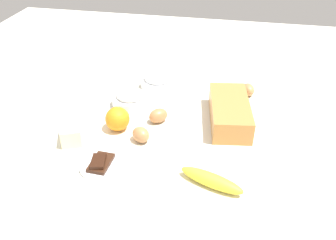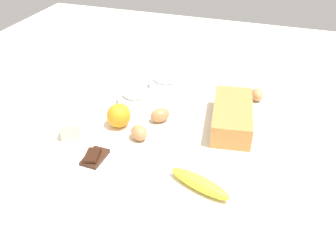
{
  "view_description": "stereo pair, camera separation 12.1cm",
  "coord_description": "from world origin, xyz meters",
  "px_view_note": "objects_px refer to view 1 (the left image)",
  "views": [
    {
      "loc": [
        0.99,
        0.2,
        0.72
      ],
      "look_at": [
        0.0,
        0.0,
        0.04
      ],
      "focal_mm": 38.4,
      "sensor_mm": 36.0,
      "label": 1
    },
    {
      "loc": [
        0.96,
        0.31,
        0.72
      ],
      "look_at": [
        0.0,
        0.0,
        0.04
      ],
      "focal_mm": 38.4,
      "sensor_mm": 36.0,
      "label": 2
    }
  ],
  "objects_px": {
    "egg_near_butter": "(141,135)",
    "chocolate_plate": "(101,164)",
    "flour_bowl": "(130,99)",
    "banana": "(211,180)",
    "orange_fruit": "(117,119)",
    "egg_beside_bowl": "(248,90)",
    "butter_block": "(72,133)",
    "egg_loose": "(158,116)",
    "loaf_pan": "(230,111)",
    "sugar_bowl": "(158,81)"
  },
  "relations": [
    {
      "from": "sugar_bowl",
      "to": "banana",
      "type": "height_order",
      "value": "sugar_bowl"
    },
    {
      "from": "banana",
      "to": "egg_near_butter",
      "type": "height_order",
      "value": "egg_near_butter"
    },
    {
      "from": "butter_block",
      "to": "egg_near_butter",
      "type": "bearing_deg",
      "value": 100.81
    },
    {
      "from": "banana",
      "to": "chocolate_plate",
      "type": "xyz_separation_m",
      "value": [
        -0.01,
        -0.33,
        -0.01
      ]
    },
    {
      "from": "loaf_pan",
      "to": "egg_loose",
      "type": "bearing_deg",
      "value": -86.58
    },
    {
      "from": "butter_block",
      "to": "egg_beside_bowl",
      "type": "distance_m",
      "value": 0.7
    },
    {
      "from": "loaf_pan",
      "to": "sugar_bowl",
      "type": "xyz_separation_m",
      "value": [
        -0.19,
        -0.3,
        -0.01
      ]
    },
    {
      "from": "flour_bowl",
      "to": "banana",
      "type": "bearing_deg",
      "value": 42.72
    },
    {
      "from": "chocolate_plate",
      "to": "banana",
      "type": "bearing_deg",
      "value": 87.84
    },
    {
      "from": "butter_block",
      "to": "egg_loose",
      "type": "bearing_deg",
      "value": 122.99
    },
    {
      "from": "egg_near_butter",
      "to": "egg_beside_bowl",
      "type": "relative_size",
      "value": 1.01
    },
    {
      "from": "sugar_bowl",
      "to": "orange_fruit",
      "type": "xyz_separation_m",
      "value": [
        0.31,
        -0.07,
        0.01
      ]
    },
    {
      "from": "loaf_pan",
      "to": "chocolate_plate",
      "type": "height_order",
      "value": "loaf_pan"
    },
    {
      "from": "loaf_pan",
      "to": "egg_beside_bowl",
      "type": "xyz_separation_m",
      "value": [
        -0.21,
        0.06,
        -0.02
      ]
    },
    {
      "from": "egg_loose",
      "to": "chocolate_plate",
      "type": "relative_size",
      "value": 0.54
    },
    {
      "from": "orange_fruit",
      "to": "egg_loose",
      "type": "distance_m",
      "value": 0.15
    },
    {
      "from": "butter_block",
      "to": "egg_near_butter",
      "type": "relative_size",
      "value": 1.42
    },
    {
      "from": "flour_bowl",
      "to": "chocolate_plate",
      "type": "distance_m",
      "value": 0.36
    },
    {
      "from": "egg_near_butter",
      "to": "egg_beside_bowl",
      "type": "height_order",
      "value": "egg_near_butter"
    },
    {
      "from": "egg_near_butter",
      "to": "chocolate_plate",
      "type": "relative_size",
      "value": 0.49
    },
    {
      "from": "flour_bowl",
      "to": "banana",
      "type": "distance_m",
      "value": 0.51
    },
    {
      "from": "flour_bowl",
      "to": "egg_loose",
      "type": "relative_size",
      "value": 1.98
    },
    {
      "from": "butter_block",
      "to": "loaf_pan",
      "type": "bearing_deg",
      "value": 113.36
    },
    {
      "from": "butter_block",
      "to": "flour_bowl",
      "type": "bearing_deg",
      "value": 153.8
    },
    {
      "from": "butter_block",
      "to": "egg_loose",
      "type": "distance_m",
      "value": 0.3
    },
    {
      "from": "flour_bowl",
      "to": "egg_beside_bowl",
      "type": "xyz_separation_m",
      "value": [
        -0.17,
        0.44,
        -0.01
      ]
    },
    {
      "from": "egg_near_butter",
      "to": "egg_beside_bowl",
      "type": "distance_m",
      "value": 0.51
    },
    {
      "from": "flour_bowl",
      "to": "sugar_bowl",
      "type": "xyz_separation_m",
      "value": [
        -0.15,
        0.07,
        0.0
      ]
    },
    {
      "from": "banana",
      "to": "egg_beside_bowl",
      "type": "bearing_deg",
      "value": 170.27
    },
    {
      "from": "orange_fruit",
      "to": "chocolate_plate",
      "type": "bearing_deg",
      "value": 3.03
    },
    {
      "from": "loaf_pan",
      "to": "flour_bowl",
      "type": "bearing_deg",
      "value": -104.09
    },
    {
      "from": "egg_near_butter",
      "to": "chocolate_plate",
      "type": "height_order",
      "value": "egg_near_butter"
    },
    {
      "from": "sugar_bowl",
      "to": "egg_near_butter",
      "type": "xyz_separation_m",
      "value": [
        0.36,
        0.02,
        -0.01
      ]
    },
    {
      "from": "flour_bowl",
      "to": "egg_near_butter",
      "type": "bearing_deg",
      "value": 24.79
    },
    {
      "from": "chocolate_plate",
      "to": "egg_loose",
      "type": "bearing_deg",
      "value": 156.89
    },
    {
      "from": "chocolate_plate",
      "to": "flour_bowl",
      "type": "bearing_deg",
      "value": -178.0
    },
    {
      "from": "flour_bowl",
      "to": "sugar_bowl",
      "type": "bearing_deg",
      "value": 154.09
    },
    {
      "from": "egg_loose",
      "to": "chocolate_plate",
      "type": "distance_m",
      "value": 0.29
    },
    {
      "from": "butter_block",
      "to": "orange_fruit",
      "type": "bearing_deg",
      "value": 126.3
    },
    {
      "from": "egg_beside_bowl",
      "to": "butter_block",
      "type": "bearing_deg",
      "value": -53.1
    },
    {
      "from": "flour_bowl",
      "to": "chocolate_plate",
      "type": "height_order",
      "value": "flour_bowl"
    },
    {
      "from": "loaf_pan",
      "to": "egg_loose",
      "type": "height_order",
      "value": "loaf_pan"
    },
    {
      "from": "sugar_bowl",
      "to": "banana",
      "type": "distance_m",
      "value": 0.59
    },
    {
      "from": "sugar_bowl",
      "to": "egg_loose",
      "type": "relative_size",
      "value": 1.97
    },
    {
      "from": "orange_fruit",
      "to": "egg_near_butter",
      "type": "relative_size",
      "value": 1.31
    },
    {
      "from": "flour_bowl",
      "to": "egg_beside_bowl",
      "type": "height_order",
      "value": "flour_bowl"
    },
    {
      "from": "sugar_bowl",
      "to": "egg_near_butter",
      "type": "height_order",
      "value": "sugar_bowl"
    },
    {
      "from": "orange_fruit",
      "to": "egg_near_butter",
      "type": "bearing_deg",
      "value": 62.07
    },
    {
      "from": "orange_fruit",
      "to": "egg_near_butter",
      "type": "xyz_separation_m",
      "value": [
        0.05,
        0.09,
        -0.02
      ]
    },
    {
      "from": "sugar_bowl",
      "to": "flour_bowl",
      "type": "bearing_deg",
      "value": -25.91
    }
  ]
}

